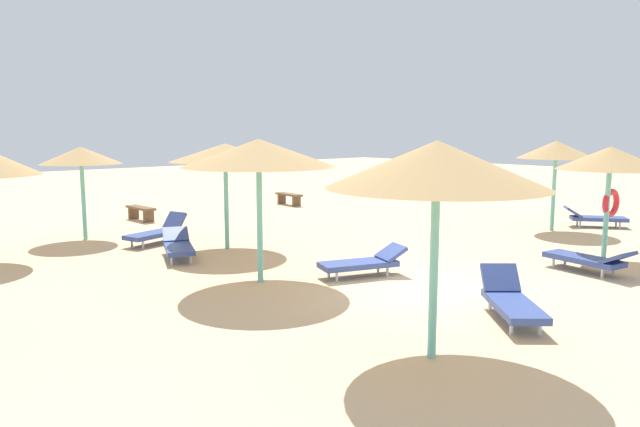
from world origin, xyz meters
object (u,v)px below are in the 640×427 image
(lounger_0, at_px, (511,301))
(lounger_3, at_px, (594,218))
(lounger_2, at_px, (589,259))
(parasol_3, at_px, (556,150))
(lounger_1, at_px, (364,262))
(parasol_2, at_px, (610,160))
(lounger_6, at_px, (178,246))
(parasol_0, at_px, (437,165))
(parasol_4, at_px, (81,156))
(bench_1, at_px, (289,197))
(parasol_1, at_px, (259,153))
(parasol_6, at_px, (225,153))
(bench_0, at_px, (141,211))
(lounger_4, at_px, (158,232))

(lounger_0, xyz_separation_m, lounger_3, (10.62, 3.19, -0.01))
(lounger_0, bearing_deg, lounger_2, 7.57)
(parasol_3, height_order, lounger_1, parasol_3)
(parasol_2, distance_m, lounger_6, 10.70)
(parasol_0, height_order, parasol_4, parasol_0)
(parasol_2, height_order, lounger_2, parasol_2)
(lounger_3, distance_m, bench_1, 11.78)
(parasol_1, bearing_deg, parasol_2, -27.74)
(parasol_0, height_order, parasol_3, parasol_0)
(parasol_4, xyz_separation_m, parasol_6, (2.33, -3.93, 0.14))
(lounger_1, relative_size, bench_0, 1.33)
(parasol_0, xyz_separation_m, parasol_6, (2.01, 8.33, -0.13))
(lounger_0, bearing_deg, parasol_1, 109.60)
(lounger_6, bearing_deg, parasol_6, 4.93)
(lounger_0, relative_size, bench_0, 1.19)
(parasol_3, relative_size, lounger_1, 1.41)
(bench_1, bearing_deg, lounger_4, -152.73)
(parasol_2, relative_size, bench_1, 1.82)
(parasol_4, xyz_separation_m, lounger_3, (13.28, -8.92, -2.11))
(parasol_3, height_order, lounger_4, parasol_3)
(parasol_1, xyz_separation_m, lounger_1, (1.97, -1.10, -2.38))
(parasol_4, distance_m, lounger_1, 9.17)
(parasol_0, distance_m, lounger_0, 3.34)
(lounger_3, bearing_deg, parasol_0, -165.57)
(bench_1, bearing_deg, lounger_1, -121.20)
(parasol_6, xyz_separation_m, lounger_4, (-1.04, 1.95, -2.24))
(parasol_2, xyz_separation_m, parasol_3, (3.16, 2.92, 0.08))
(parasol_2, relative_size, lounger_1, 1.38)
(parasol_2, xyz_separation_m, bench_0, (-5.65, 13.55, -2.12))
(parasol_6, distance_m, lounger_2, 9.18)
(parasol_1, relative_size, bench_0, 2.09)
(lounger_2, bearing_deg, lounger_6, 129.15)
(parasol_0, xyz_separation_m, lounger_2, (6.59, 0.71, -2.39))
(parasol_3, relative_size, bench_0, 1.87)
(parasol_2, distance_m, lounger_3, 5.80)
(parasol_6, height_order, bench_1, parasol_6)
(parasol_6, height_order, lounger_1, parasol_6)
(lounger_6, bearing_deg, parasol_4, 101.30)
(lounger_6, height_order, bench_1, lounger_6)
(parasol_0, height_order, lounger_4, parasol_0)
(parasol_6, distance_m, bench_0, 6.62)
(lounger_6, bearing_deg, parasol_0, -93.40)
(lounger_0, height_order, lounger_6, lounger_0)
(parasol_4, height_order, parasol_6, parasol_6)
(parasol_4, bearing_deg, bench_1, 13.10)
(parasol_0, relative_size, bench_0, 2.00)
(parasol_0, height_order, parasol_1, parasol_0)
(parasol_0, distance_m, parasol_1, 4.97)
(parasol_1, relative_size, lounger_1, 1.58)
(parasol_1, xyz_separation_m, parasol_3, (10.63, -1.01, -0.15))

